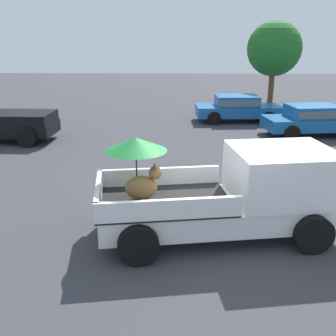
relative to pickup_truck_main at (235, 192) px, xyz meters
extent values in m
plane|color=#38383D|center=(-0.39, -0.07, -0.97)|extent=(80.00, 80.00, 0.00)
cylinder|color=black|center=(1.19, 1.17, -0.57)|extent=(0.83, 0.40, 0.80)
cylinder|color=black|center=(1.49, -0.77, -0.57)|extent=(0.83, 0.40, 0.80)
cylinder|color=black|center=(-2.27, 0.63, -0.57)|extent=(0.83, 0.40, 0.80)
cylinder|color=black|center=(-1.97, -1.31, -0.57)|extent=(0.83, 0.40, 0.80)
cube|color=white|center=(-0.39, -0.07, -0.40)|extent=(5.22, 2.55, 0.50)
cube|color=white|center=(0.99, 0.14, 0.39)|extent=(2.36, 2.16, 1.08)
cube|color=#4C606B|center=(1.98, 0.30, 0.59)|extent=(0.33, 1.71, 0.64)
cube|color=black|center=(-1.53, -0.25, -0.12)|extent=(3.05, 2.25, 0.06)
cube|color=white|center=(-1.67, 0.66, 0.11)|extent=(2.78, 0.53, 0.40)
cube|color=white|center=(-1.39, -1.16, 0.11)|extent=(2.78, 0.53, 0.40)
cube|color=white|center=(-2.86, -0.46, 0.11)|extent=(0.38, 1.83, 0.40)
ellipsoid|color=olive|center=(-2.00, -0.23, 0.17)|extent=(0.72, 0.42, 0.52)
sphere|color=olive|center=(-1.70, -0.18, 0.49)|extent=(0.32, 0.32, 0.28)
cone|color=olive|center=(-1.72, -0.10, 0.63)|extent=(0.10, 0.10, 0.12)
cone|color=olive|center=(-1.69, -0.26, 0.63)|extent=(0.10, 0.10, 0.12)
cylinder|color=black|center=(-2.10, -0.12, 0.45)|extent=(0.03, 0.03, 1.08)
cone|color=#19722D|center=(-2.10, -0.12, 1.09)|extent=(1.47, 1.47, 0.28)
cylinder|color=black|center=(-7.24, 6.88, -0.59)|extent=(0.76, 0.27, 0.76)
cylinder|color=black|center=(-7.22, 8.78, -0.59)|extent=(0.76, 0.27, 0.76)
cube|color=black|center=(-7.83, 7.84, 0.03)|extent=(2.72, 1.83, 0.40)
cylinder|color=black|center=(5.91, 10.30, -0.64)|extent=(0.68, 0.31, 0.66)
cylinder|color=black|center=(3.23, 9.92, -0.64)|extent=(0.68, 0.31, 0.66)
cylinder|color=black|center=(3.48, 8.18, -0.64)|extent=(0.68, 0.31, 0.66)
cube|color=#195999|center=(4.69, 9.24, -0.42)|extent=(4.51, 2.35, 0.52)
cube|color=#195999|center=(4.59, 9.23, 0.08)|extent=(2.31, 1.88, 0.56)
cube|color=#4C606B|center=(4.59, 9.23, 0.08)|extent=(2.26, 1.95, 0.32)
cylinder|color=black|center=(3.09, 13.11, -0.64)|extent=(0.67, 0.26, 0.66)
cylinder|color=black|center=(3.19, 11.35, -0.64)|extent=(0.67, 0.26, 0.66)
cylinder|color=black|center=(0.39, 12.95, -0.64)|extent=(0.67, 0.26, 0.66)
cylinder|color=black|center=(0.49, 11.20, -0.64)|extent=(0.67, 0.26, 0.66)
cube|color=#195999|center=(1.79, 12.15, -0.42)|extent=(4.39, 2.00, 0.52)
cube|color=#195999|center=(1.69, 12.15, 0.08)|extent=(2.19, 1.72, 0.56)
cube|color=#4C606B|center=(1.69, 12.15, 0.08)|extent=(2.13, 1.79, 0.32)
cylinder|color=brown|center=(4.17, 15.68, 0.24)|extent=(0.32, 0.32, 2.42)
sphere|color=#1E6623|center=(4.17, 15.68, 2.54)|extent=(3.11, 3.11, 3.11)
camera|label=1|loc=(-1.20, -7.78, 3.17)|focal=41.50mm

